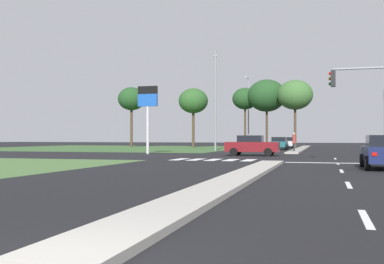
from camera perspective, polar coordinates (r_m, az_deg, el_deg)
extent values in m
plane|color=black|center=(34.22, 11.44, -3.10)|extent=(200.00, 200.00, 0.00)
cube|color=#385B2D|center=(65.07, -9.65, -1.96)|extent=(35.00, 35.00, 0.01)
cube|color=#ADA89E|center=(15.39, 5.59, -5.78)|extent=(1.20, 22.00, 0.14)
cube|color=gray|center=(59.16, 13.43, -2.01)|extent=(1.20, 36.00, 0.14)
cube|color=silver|center=(8.76, 20.77, -10.03)|extent=(0.14, 2.00, 0.01)
cube|color=silver|center=(14.70, 18.87, -6.24)|extent=(0.14, 2.00, 0.01)
cube|color=silver|center=(20.68, 18.08, -4.63)|extent=(0.14, 2.00, 0.01)
cube|color=silver|center=(26.66, 17.64, -3.74)|extent=(0.14, 2.00, 0.01)
cube|color=silver|center=(32.65, 17.37, -3.18)|extent=(0.14, 2.00, 0.01)
cube|color=silver|center=(27.13, 18.25, -3.69)|extent=(6.40, 0.50, 0.01)
cube|color=silver|center=(30.34, -1.55, -3.41)|extent=(0.70, 2.80, 0.01)
cube|color=silver|center=(30.01, 0.55, -3.44)|extent=(0.70, 2.80, 0.01)
cube|color=silver|center=(29.72, 2.69, -3.46)|extent=(0.70, 2.80, 0.01)
cube|color=silver|center=(29.48, 4.87, -3.48)|extent=(0.70, 2.80, 0.01)
cube|color=silver|center=(29.27, 7.08, -3.50)|extent=(0.70, 2.80, 0.01)
cube|color=#19565B|center=(55.39, 10.75, -1.50)|extent=(1.81, 4.31, 0.67)
cube|color=black|center=(55.54, 10.76, -0.89)|extent=(1.59, 1.98, 0.52)
cube|color=red|center=(57.50, 11.64, -1.41)|extent=(0.20, 0.04, 0.14)
cube|color=red|center=(57.62, 10.27, -1.41)|extent=(0.20, 0.04, 0.14)
cylinder|color=black|center=(53.95, 11.57, -1.88)|extent=(0.22, 0.64, 0.64)
cylinder|color=black|center=(54.12, 9.66, -1.88)|extent=(0.22, 0.64, 0.64)
cylinder|color=black|center=(56.69, 11.79, -1.82)|extent=(0.22, 0.64, 0.64)
cylinder|color=black|center=(56.86, 9.97, -1.82)|extent=(0.22, 0.64, 0.64)
cube|color=red|center=(20.53, 21.73, -2.58)|extent=(0.20, 0.04, 0.14)
cylinder|color=black|center=(23.91, 20.40, -3.33)|extent=(0.22, 0.64, 0.64)
cylinder|color=black|center=(21.29, 20.93, -3.66)|extent=(0.22, 0.64, 0.64)
cube|color=#B7B7BC|center=(65.02, 11.75, -1.39)|extent=(1.73, 4.35, 0.66)
cube|color=black|center=(65.16, 11.76, -0.86)|extent=(1.52, 2.00, 0.52)
cube|color=red|center=(67.16, 12.45, -1.31)|extent=(0.20, 0.04, 0.14)
cube|color=red|center=(67.26, 11.33, -1.31)|extent=(0.20, 0.04, 0.14)
cylinder|color=black|center=(63.57, 12.43, -1.70)|extent=(0.22, 0.64, 0.64)
cylinder|color=black|center=(63.71, 10.88, -1.70)|extent=(0.22, 0.64, 0.64)
cylinder|color=black|center=(66.35, 12.59, -1.66)|extent=(0.22, 0.64, 0.64)
cylinder|color=black|center=(66.48, 11.10, -1.66)|extent=(0.22, 0.64, 0.64)
cube|color=maroon|center=(36.77, 7.51, -1.84)|extent=(4.19, 1.76, 0.77)
cube|color=black|center=(36.78, 7.28, -0.83)|extent=(1.93, 1.55, 0.52)
cube|color=red|center=(37.80, 4.49, -1.69)|extent=(0.04, 0.20, 0.14)
cube|color=red|center=(36.49, 4.07, -1.73)|extent=(0.04, 0.20, 0.14)
cylinder|color=black|center=(37.47, 9.74, -2.40)|extent=(0.64, 0.22, 0.64)
cylinder|color=black|center=(35.73, 9.42, -2.49)|extent=(0.64, 0.22, 0.64)
cylinder|color=black|center=(37.87, 5.70, -2.39)|extent=(0.64, 0.22, 0.64)
cylinder|color=black|center=(36.14, 5.20, -2.47)|extent=(0.64, 0.22, 0.64)
cylinder|color=gray|center=(27.88, 21.59, 7.43)|extent=(4.30, 0.12, 0.12)
cube|color=black|center=(27.69, 17.13, 6.37)|extent=(0.26, 0.32, 0.95)
sphere|color=red|center=(27.72, 16.80, 6.98)|extent=(0.20, 0.20, 0.20)
sphere|color=#3A2405|center=(27.68, 16.80, 6.37)|extent=(0.20, 0.20, 0.20)
sphere|color=black|center=(27.65, 16.80, 5.75)|extent=(0.20, 0.20, 0.20)
cylinder|color=gray|center=(49.97, 2.92, 3.95)|extent=(0.20, 0.20, 10.98)
cylinder|color=gray|center=(51.83, 2.91, 9.79)|extent=(0.63, 2.28, 0.10)
ellipsoid|color=#B2B2A8|center=(52.96, 2.91, 9.45)|extent=(0.56, 0.28, 0.20)
cylinder|color=gray|center=(72.01, 7.02, 2.45)|extent=(0.20, 0.20, 10.79)
cylinder|color=gray|center=(71.50, 6.86, 6.73)|extent=(0.18, 2.06, 0.10)
ellipsoid|color=#B2B2A8|center=(70.48, 6.69, 6.76)|extent=(0.56, 0.28, 0.20)
cylinder|color=#232833|center=(45.35, 12.57, -1.85)|extent=(0.16, 0.16, 0.76)
cylinder|color=maroon|center=(45.34, 12.57, -0.86)|extent=(0.34, 0.34, 0.80)
sphere|color=tan|center=(45.34, 12.57, -0.21)|extent=(0.23, 0.23, 0.23)
cylinder|color=silver|center=(40.83, -5.53, 0.24)|extent=(0.24, 0.24, 4.21)
cube|color=#194CA5|center=(40.96, -5.52, 3.95)|extent=(1.80, 0.24, 1.10)
cube|color=black|center=(41.04, -5.52, 5.21)|extent=(1.80, 0.24, 0.70)
cylinder|color=#423323|center=(70.01, -7.53, 0.66)|extent=(0.39, 0.39, 6.20)
ellipsoid|color=#1E421E|center=(70.24, -7.53, 4.11)|extent=(4.11, 4.11, 3.49)
cylinder|color=#423323|center=(67.00, 0.16, 0.48)|extent=(0.40, 0.40, 5.65)
ellipsoid|color=#285123|center=(67.20, 0.16, 3.90)|extent=(4.30, 4.30, 3.66)
cylinder|color=#423323|center=(66.79, 6.62, 0.67)|extent=(0.30, 0.30, 6.08)
ellipsoid|color=#1E421E|center=(67.01, 6.61, 4.14)|extent=(3.70, 3.70, 3.14)
cylinder|color=#423323|center=(65.14, 9.27, 0.62)|extent=(0.32, 0.32, 5.88)
ellipsoid|color=#1E421E|center=(65.39, 9.27, 4.48)|extent=(5.33, 5.33, 4.53)
cylinder|color=#423323|center=(61.92, 12.69, 0.67)|extent=(0.32, 0.32, 5.82)
ellipsoid|color=#38602D|center=(62.16, 12.68, 4.53)|extent=(4.64, 4.64, 3.94)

